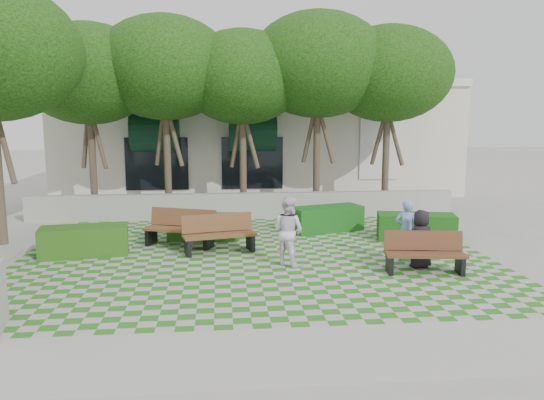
{
  "coord_description": "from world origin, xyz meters",
  "views": [
    {
      "loc": [
        -0.84,
        -12.28,
        3.64
      ],
      "look_at": [
        0.5,
        1.5,
        1.4
      ],
      "focal_mm": 35.0,
      "sensor_mm": 36.0,
      "label": 1
    }
  ],
  "objects": [
    {
      "name": "bench_east",
      "position": [
        3.83,
        -0.77,
        0.46
      ],
      "size": [
        1.89,
        0.85,
        0.96
      ],
      "rotation": [
        0.0,
        0.0,
        -0.14
      ],
      "color": "#512D1B",
      "rests_on": "ground"
    },
    {
      "name": "person_blue",
      "position": [
        3.73,
        0.21,
        0.78
      ],
      "size": [
        0.67,
        0.57,
        1.57
      ],
      "primitive_type": "imported",
      "rotation": [
        0.0,
        0.0,
        2.73
      ],
      "color": "#7298D1",
      "rests_on": "ground"
    },
    {
      "name": "retaining_wall",
      "position": [
        0.0,
        6.2,
        0.45
      ],
      "size": [
        15.0,
        0.36,
        0.9
      ],
      "primitive_type": "cube",
      "color": "#9E9B93",
      "rests_on": "ground"
    },
    {
      "name": "tree_row",
      "position": [
        -1.86,
        5.95,
        5.18
      ],
      "size": [
        17.7,
        13.4,
        7.41
      ],
      "color": "#47382B",
      "rests_on": "ground"
    },
    {
      "name": "hedge_west",
      "position": [
        -4.41,
        1.57,
        0.38
      ],
      "size": [
        2.3,
        1.21,
        0.77
      ],
      "primitive_type": "cube",
      "rotation": [
        0.0,
        0.0,
        0.16
      ],
      "color": "#224E14",
      "rests_on": "ground"
    },
    {
      "name": "sidewalk_south",
      "position": [
        0.0,
        -4.7,
        0.01
      ],
      "size": [
        16.0,
        2.0,
        0.01
      ],
      "primitive_type": "cube",
      "color": "#9E9B93",
      "rests_on": "ground"
    },
    {
      "name": "hedge_east",
      "position": [
        4.83,
        2.41,
        0.39
      ],
      "size": [
        2.34,
        1.33,
        0.77
      ],
      "primitive_type": "cube",
      "rotation": [
        0.0,
        0.0,
        -0.21
      ],
      "color": "#154713",
      "rests_on": "ground"
    },
    {
      "name": "person_white",
      "position": [
        0.77,
        0.17,
        0.85
      ],
      "size": [
        1.04,
        1.03,
        1.7
      ],
      "primitive_type": "imported",
      "rotation": [
        0.0,
        0.0,
        2.38
      ],
      "color": "white",
      "rests_on": "ground"
    },
    {
      "name": "lawn",
      "position": [
        0.0,
        1.0,
        0.01
      ],
      "size": [
        12.0,
        12.0,
        0.0
      ],
      "primitive_type": "plane",
      "color": "#2B721E",
      "rests_on": "ground"
    },
    {
      "name": "bench_mid",
      "position": [
        -0.91,
        1.55,
        0.49
      ],
      "size": [
        2.02,
        1.07,
        1.01
      ],
      "rotation": [
        0.0,
        0.0,
        0.24
      ],
      "color": "brown",
      "rests_on": "ground"
    },
    {
      "name": "building",
      "position": [
        0.93,
        14.08,
        2.52
      ],
      "size": [
        18.0,
        8.92,
        5.15
      ],
      "color": "beige",
      "rests_on": "ground"
    },
    {
      "name": "ground",
      "position": [
        0.0,
        0.0,
        0.0
      ],
      "size": [
        90.0,
        90.0,
        0.0
      ],
      "primitive_type": "plane",
      "color": "gray",
      "rests_on": "ground"
    },
    {
      "name": "hedge_midright",
      "position": [
        2.46,
        3.87,
        0.39
      ],
      "size": [
        2.4,
        1.54,
        0.78
      ],
      "primitive_type": "cube",
      "rotation": [
        0.0,
        0.0,
        0.32
      ],
      "color": "#144E16",
      "rests_on": "ground"
    },
    {
      "name": "hedge_midleft",
      "position": [
        -1.35,
        3.12,
        0.36
      ],
      "size": [
        2.14,
        1.02,
        0.73
      ],
      "primitive_type": "cube",
      "rotation": [
        0.0,
        0.0,
        -0.09
      ],
      "color": "#1E4D14",
      "rests_on": "ground"
    },
    {
      "name": "bench_west",
      "position": [
        -1.98,
        2.34,
        0.5
      ],
      "size": [
        2.06,
        1.32,
        1.03
      ],
      "rotation": [
        0.0,
        0.0,
        -0.37
      ],
      "color": "brown",
      "rests_on": "ground"
    },
    {
      "name": "person_dark",
      "position": [
        3.89,
        -0.36,
        0.7
      ],
      "size": [
        0.75,
        0.55,
        1.41
      ],
      "primitive_type": "imported",
      "rotation": [
        0.0,
        0.0,
        3.3
      ],
      "color": "black",
      "rests_on": "ground"
    }
  ]
}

